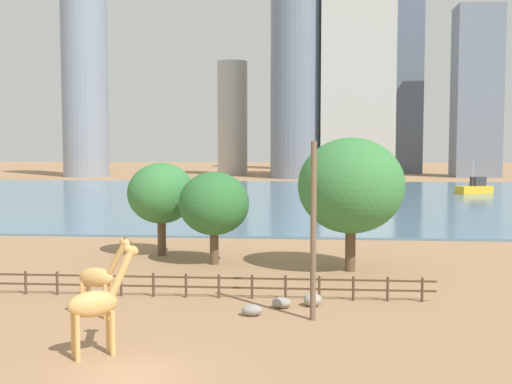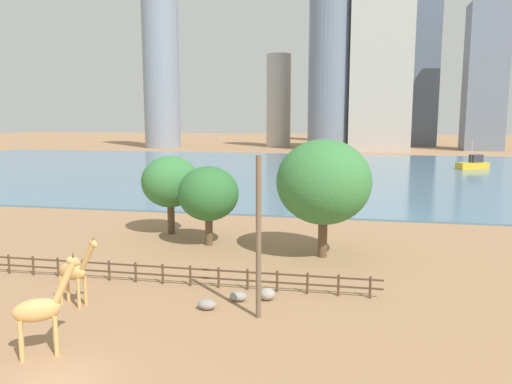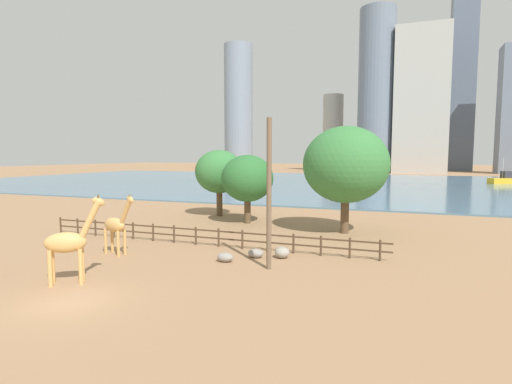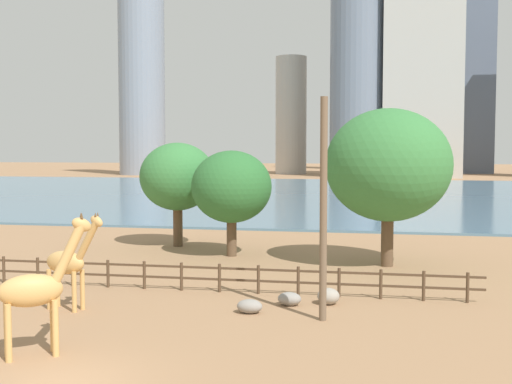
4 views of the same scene
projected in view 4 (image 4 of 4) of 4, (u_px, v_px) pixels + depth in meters
name	position (u px, v px, depth m)	size (l,w,h in m)	color
ground_plane	(321.00, 193.00, 96.16)	(400.00, 400.00, 0.00)	#9E7551
harbor_water	(319.00, 193.00, 93.22)	(180.00, 86.00, 0.20)	slate
giraffe_tall	(69.00, 263.00, 25.91)	(2.90, 1.13, 4.05)	tan
giraffe_companion	(36.00, 290.00, 20.08)	(2.74, 2.16, 4.49)	tan
utility_pole	(323.00, 210.00, 24.14)	(0.28, 0.28, 8.48)	brown
boulder_near_fence	(289.00, 299.00, 26.72)	(0.99, 0.75, 0.56)	gray
boulder_by_pole	(250.00, 306.00, 25.47)	(1.02, 0.74, 0.56)	gray
boulder_small	(328.00, 296.00, 26.92)	(0.94, 0.92, 0.69)	gray
enclosure_fence	(185.00, 274.00, 29.51)	(26.12, 0.14, 1.30)	#4C3826
tree_left_large	(177.00, 177.00, 42.80)	(5.04, 5.04, 6.96)	brown
tree_center_broad	(231.00, 187.00, 38.88)	(4.89, 4.89, 6.45)	brown
tree_right_tall	(388.00, 165.00, 35.38)	(6.95, 6.95, 8.77)	brown
skyline_tower_needle	(357.00, 54.00, 150.70)	(12.64, 12.64, 57.77)	slate
skyline_block_central	(142.00, 75.00, 164.44)	(11.77, 11.77, 51.38)	gray
skyline_tower_glass	(291.00, 116.00, 168.98)	(8.18, 8.18, 30.79)	#ADA89E
skyline_block_left	(422.00, 70.00, 149.87)	(17.78, 14.36, 50.00)	#B7B2A8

